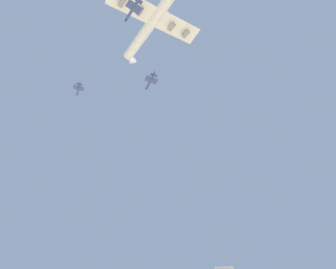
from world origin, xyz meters
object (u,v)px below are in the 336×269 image
at_px(carrier_jet, 155,17).
at_px(chase_jet_right_wing, 133,9).
at_px(chase_jet_trailing, 150,81).
at_px(chase_jet_high_escort, 78,89).

relative_size(carrier_jet, chase_jet_right_wing, 4.58).
xyz_separation_m(chase_jet_trailing, chase_jet_high_escort, (67.18, 1.44, 22.36)).
relative_size(carrier_jet, chase_jet_high_escort, 5.02).
distance_m(chase_jet_right_wing, chase_jet_trailing, 45.19).
relative_size(chase_jet_right_wing, chase_jet_high_escort, 1.10).
height_order(carrier_jet, chase_jet_trailing, carrier_jet).
height_order(chase_jet_right_wing, chase_jet_high_escort, chase_jet_high_escort).
bearing_deg(chase_jet_right_wing, chase_jet_high_escort, 0.21).
bearing_deg(carrier_jet, chase_jet_trailing, -23.35).
distance_m(chase_jet_trailing, chase_jet_high_escort, 70.82).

